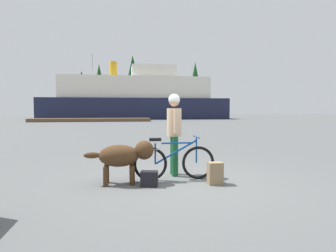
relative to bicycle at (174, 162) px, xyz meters
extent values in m
plane|color=#595B5B|center=(0.17, -0.19, -0.38)|extent=(160.00, 160.00, 0.00)
torus|color=black|center=(0.51, 0.00, -0.03)|extent=(0.69, 0.06, 0.69)
torus|color=black|center=(-0.49, 0.00, -0.03)|extent=(0.69, 0.06, 0.69)
cube|color=navy|center=(0.06, 0.00, 0.39)|extent=(0.64, 0.03, 0.03)
cube|color=navy|center=(0.04, 0.00, 0.20)|extent=(0.86, 0.03, 0.49)
cylinder|color=navy|center=(-0.39, 0.00, 0.18)|extent=(0.03, 0.03, 0.42)
cylinder|color=navy|center=(0.47, 0.00, 0.23)|extent=(0.03, 0.03, 0.52)
cube|color=black|center=(-0.39, 0.00, 0.47)|extent=(0.24, 0.10, 0.06)
cylinder|color=navy|center=(0.47, 0.00, 0.51)|extent=(0.03, 0.44, 0.03)
cube|color=slate|center=(-0.51, 0.00, 0.27)|extent=(0.36, 0.14, 0.02)
cylinder|color=#19592D|center=(0.08, 0.55, 0.06)|extent=(0.14, 0.14, 0.87)
cylinder|color=#19592D|center=(0.08, 0.33, 0.06)|extent=(0.14, 0.14, 0.87)
cylinder|color=#D8B28C|center=(0.08, 0.44, 0.80)|extent=(0.32, 0.32, 0.61)
cylinder|color=#D8B28C|center=(0.08, 0.66, 0.83)|extent=(0.09, 0.09, 0.54)
cylinder|color=#D8B28C|center=(0.08, 0.22, 0.83)|extent=(0.09, 0.09, 0.54)
sphere|color=tan|center=(0.08, 0.44, 1.26)|extent=(0.23, 0.23, 0.23)
sphere|color=white|center=(0.08, 0.44, 1.29)|extent=(0.25, 0.25, 0.25)
ellipsoid|color=#472D19|center=(-1.11, -0.15, 0.18)|extent=(0.78, 0.50, 0.43)
sphere|color=#472D19|center=(-0.62, -0.15, 0.28)|extent=(0.38, 0.38, 0.38)
ellipsoid|color=#472D19|center=(-1.62, -0.15, 0.20)|extent=(0.32, 0.12, 0.12)
cylinder|color=#472D19|center=(-0.86, -0.01, -0.19)|extent=(0.10, 0.10, 0.37)
cylinder|color=#472D19|center=(-0.86, -0.29, -0.19)|extent=(0.10, 0.10, 0.37)
cylinder|color=#472D19|center=(-1.36, -0.01, -0.19)|extent=(0.10, 0.10, 0.37)
cylinder|color=#472D19|center=(-1.36, -0.29, -0.19)|extent=(0.10, 0.10, 0.37)
cube|color=#8C7251|center=(0.73, -0.46, -0.16)|extent=(0.28, 0.21, 0.43)
cube|color=black|center=(-0.55, -0.43, -0.23)|extent=(0.35, 0.24, 0.29)
cube|color=brown|center=(-4.91, 29.78, -0.18)|extent=(14.06, 2.33, 0.40)
cube|color=#191E38|center=(0.79, 39.23, 1.18)|extent=(27.54, 7.87, 3.11)
cube|color=silver|center=(0.79, 39.23, 4.33)|extent=(22.03, 6.61, 3.20)
cube|color=silver|center=(3.54, 39.23, 6.83)|extent=(6.61, 4.72, 1.80)
cylinder|color=#BF8C19|center=(-2.52, 39.23, 7.13)|extent=(1.10, 1.10, 2.40)
ellipsoid|color=silver|center=(-5.38, 36.78, 0.07)|extent=(6.23, 1.74, 0.90)
cylinder|color=#B2B2B7|center=(-5.38, 36.78, 4.71)|extent=(0.14, 0.14, 8.37)
cylinder|color=#B2B2B7|center=(-6.31, 36.78, 1.72)|extent=(2.80, 0.10, 0.10)
cylinder|color=#4C331E|center=(-9.80, 57.72, 1.08)|extent=(0.39, 0.39, 2.90)
cone|color=#1E4C28|center=(-9.80, 57.72, 5.84)|extent=(4.11, 4.11, 6.62)
cylinder|color=#4C331E|center=(0.91, 56.23, 1.37)|extent=(0.45, 0.45, 3.49)
cone|color=#143819|center=(0.91, 56.23, 7.81)|extent=(4.21, 4.21, 9.39)
cylinder|color=#4C331E|center=(15.33, 59.60, 1.19)|extent=(0.37, 0.37, 3.14)
cone|color=#19471E|center=(15.33, 59.60, 7.35)|extent=(3.71, 3.71, 9.18)
cylinder|color=#4C331E|center=(-6.45, 61.26, 0.81)|extent=(0.44, 0.44, 2.37)
cone|color=#19471E|center=(-6.45, 61.26, 6.65)|extent=(3.71, 3.71, 9.32)
camera|label=1|loc=(-1.01, -5.80, 1.08)|focal=30.89mm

